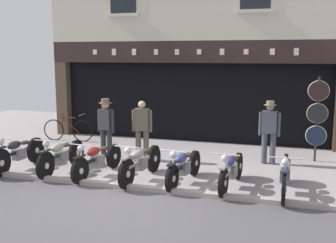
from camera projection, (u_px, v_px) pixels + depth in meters
ground at (110, 209)px, 7.79m from camera, size 21.77×22.00×0.18m
shop_facade at (201, 85)px, 15.02m from camera, size 10.07×4.42×6.57m
motorcycle_far_left at (18, 153)px, 10.24m from camera, size 0.62×2.05×0.93m
motorcycle_left at (61, 155)px, 10.02m from camera, size 0.62×2.03×0.92m
motorcycle_center_left at (97, 159)px, 9.70m from camera, size 0.62×2.05×0.90m
motorcycle_center at (141, 162)px, 9.37m from camera, size 0.62×2.08×0.93m
motorcycle_center_right at (184, 166)px, 9.11m from camera, size 0.62×1.96×0.89m
motorcycle_right at (231, 169)px, 8.81m from camera, size 0.62×2.00×0.91m
motorcycle_far_right at (285, 173)px, 8.45m from camera, size 0.62×2.10×0.93m
salesman_left at (106, 125)px, 11.35m from camera, size 0.55×0.36×1.66m
shopkeeper_center at (142, 128)px, 11.09m from camera, size 0.56×0.27×1.63m
salesman_right at (269, 129)px, 10.70m from camera, size 0.56×0.32×1.68m
tyre_sign_pole at (317, 114)px, 10.87m from camera, size 0.55×0.06×2.29m
advert_board_near at (138, 93)px, 14.09m from camera, size 0.73×0.03×1.12m
leaning_bicycle at (68, 130)px, 13.66m from camera, size 1.77×0.50×0.95m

